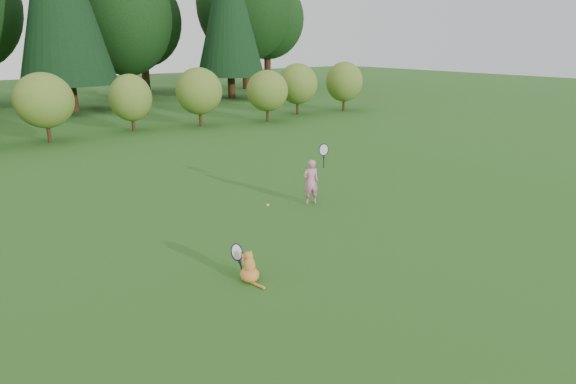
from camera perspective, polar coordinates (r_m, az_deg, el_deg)
ground at (r=9.88m, az=1.93°, el=-5.19°), size 100.00×100.00×0.00m
shrub_row at (r=20.97m, az=-21.67°, el=9.70°), size 28.00×3.00×2.80m
child at (r=11.64m, az=2.77°, el=1.36°), size 0.64×0.39×1.65m
cat at (r=8.04m, az=-4.67°, el=-8.65°), size 0.48×0.78×0.72m
tennis_ball at (r=9.82m, az=-2.41°, el=-1.56°), size 0.06×0.06×0.06m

